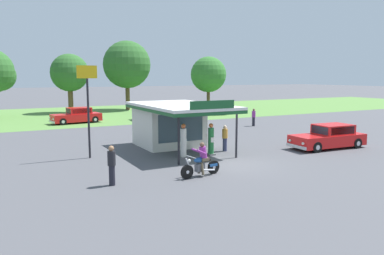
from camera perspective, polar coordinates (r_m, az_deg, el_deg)
ground_plane at (r=19.94m, az=6.10°, el=-5.52°), size 300.00×300.00×0.00m
grass_verge_strip at (r=47.56m, az=-14.50°, el=2.01°), size 120.00×24.00×0.01m
service_station_kiosk at (r=24.45m, az=-3.12°, el=0.96°), size 4.50×7.73×3.31m
gas_pump_nearside at (r=21.05m, az=-1.31°, el=-2.28°), size 0.44×0.44×1.95m
gas_pump_offside at (r=21.90m, az=2.89°, el=-2.00°), size 0.44×0.44×1.87m
motorcycle_with_rider at (r=17.32m, az=1.43°, el=-5.29°), size 2.16×0.71×1.58m
featured_classic_sedan at (r=25.62m, az=19.98°, el=-1.40°), size 5.19×2.20×1.51m
parked_car_back_row_right at (r=38.64m, az=-17.02°, el=1.68°), size 5.01×2.43×1.52m
parked_car_back_row_far_left at (r=40.41m, az=-5.14°, el=2.17°), size 5.53×2.53×1.41m
parked_car_back_row_centre at (r=44.54m, az=2.29°, el=2.75°), size 5.01×2.41×1.51m
bystander_chatting_near_pumps at (r=16.20m, az=-12.06°, el=-5.49°), size 0.34×0.34×1.70m
bystander_admiring_sedan at (r=35.18m, az=9.31°, el=1.60°), size 0.34×0.34×1.62m
bystander_standing_back_lot at (r=30.15m, az=-6.46°, el=0.55°), size 0.34×0.34×1.52m
bystander_strolling_foreground at (r=23.13m, az=5.00°, el=-1.54°), size 0.34×0.34×1.60m
bystander_leaning_by_kiosk at (r=30.90m, az=-3.98°, el=0.74°), size 0.34×0.34×1.53m
tree_oak_centre at (r=49.93m, az=-17.93°, el=7.80°), size 4.69×4.69×7.36m
tree_oak_right at (r=55.70m, az=2.36°, el=7.89°), size 5.20×5.20×7.44m
tree_oak_far_right at (r=52.42m, az=-9.82°, el=9.35°), size 6.40×6.40×9.34m
roadside_pole_sign at (r=21.60m, az=-15.51°, el=4.63°), size 1.10×0.12×5.15m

